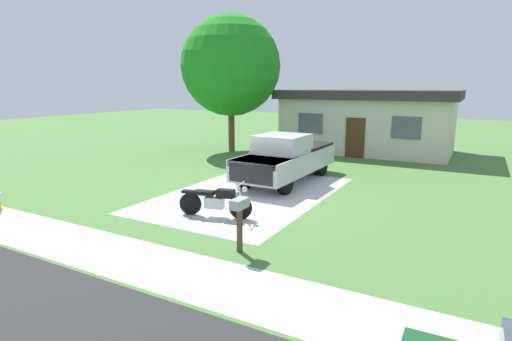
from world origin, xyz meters
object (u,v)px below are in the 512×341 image
(motorcycle, at_px, (216,201))
(shade_tree, at_px, (231,66))
(neighbor_house, at_px, (368,120))
(mailbox, at_px, (239,211))
(pickup_truck, at_px, (287,157))

(motorcycle, height_order, shade_tree, shade_tree)
(neighbor_house, bearing_deg, mailbox, -85.95)
(pickup_truck, height_order, mailbox, pickup_truck)
(pickup_truck, relative_size, neighbor_house, 0.59)
(mailbox, distance_m, neighbor_house, 16.24)
(shade_tree, height_order, neighbor_house, shade_tree)
(motorcycle, xyz_separation_m, shade_tree, (-6.06, 10.47, 4.35))
(motorcycle, relative_size, mailbox, 1.73)
(pickup_truck, bearing_deg, motorcycle, -88.75)
(shade_tree, xyz_separation_m, neighbor_house, (6.84, 3.86, -3.03))
(mailbox, bearing_deg, motorcycle, 136.25)
(mailbox, distance_m, shade_tree, 15.17)
(motorcycle, bearing_deg, mailbox, -43.75)
(motorcycle, relative_size, neighbor_house, 0.23)
(pickup_truck, distance_m, neighbor_house, 9.24)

